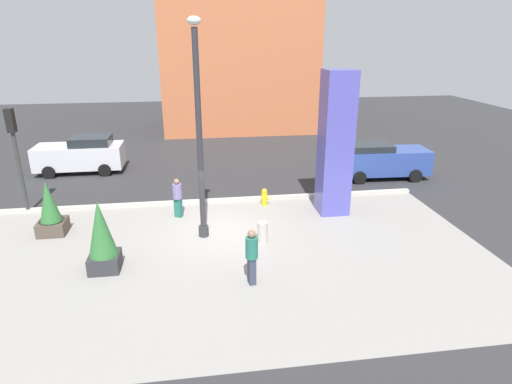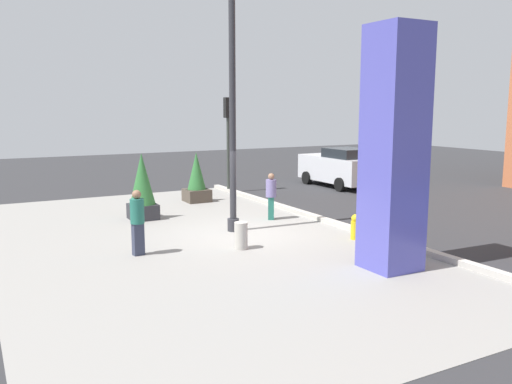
# 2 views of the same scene
# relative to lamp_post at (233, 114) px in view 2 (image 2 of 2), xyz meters

# --- Properties ---
(ground_plane) EXTENTS (60.00, 60.00, 0.00)m
(ground_plane) POSITION_rel_lamp_post_xyz_m (0.50, 4.13, -3.62)
(ground_plane) COLOR #2D2D30
(plaza_pavement) EXTENTS (18.00, 10.00, 0.02)m
(plaza_pavement) POSITION_rel_lamp_post_xyz_m (0.50, -1.87, -3.62)
(plaza_pavement) COLOR gray
(plaza_pavement) RESTS_ON ground_plane
(curb_strip) EXTENTS (18.00, 0.24, 0.16)m
(curb_strip) POSITION_rel_lamp_post_xyz_m (0.50, 3.25, -3.54)
(curb_strip) COLOR #B7B2A8
(curb_strip) RESTS_ON ground_plane
(lamp_post) EXTENTS (0.44, 0.44, 7.42)m
(lamp_post) POSITION_rel_lamp_post_xyz_m (0.00, 0.00, 0.00)
(lamp_post) COLOR #2D2D33
(lamp_post) RESTS_ON ground_plane
(art_pillar_blue) EXTENTS (1.16, 1.16, 5.68)m
(art_pillar_blue) POSITION_rel_lamp_post_xyz_m (5.29, 1.57, -0.79)
(art_pillar_blue) COLOR #4C4CAD
(art_pillar_blue) RESTS_ON ground_plane
(potted_plant_near_right) EXTENTS (0.97, 0.97, 2.03)m
(potted_plant_near_right) POSITION_rel_lamp_post_xyz_m (-5.46, 1.01, -2.73)
(potted_plant_near_right) COLOR #4C4238
(potted_plant_near_right) RESTS_ON ground_plane
(potted_plant_by_pillar) EXTENTS (0.92, 0.92, 2.29)m
(potted_plant_by_pillar) POSITION_rel_lamp_post_xyz_m (-3.09, -1.94, -2.52)
(potted_plant_by_pillar) COLOR #2D2D33
(potted_plant_by_pillar) RESTS_ON ground_plane
(fire_hydrant) EXTENTS (0.36, 0.26, 0.75)m
(fire_hydrant) POSITION_rel_lamp_post_xyz_m (2.66, 2.65, -3.25)
(fire_hydrant) COLOR gold
(fire_hydrant) RESTS_ON ground_plane
(concrete_bollard) EXTENTS (0.36, 0.36, 0.75)m
(concrete_bollard) POSITION_rel_lamp_post_xyz_m (2.03, -0.76, -3.25)
(concrete_bollard) COLOR #B2ADA3
(concrete_bollard) RESTS_ON ground_plane
(traffic_light_far_side) EXTENTS (0.28, 0.42, 4.26)m
(traffic_light_far_side) POSITION_rel_lamp_post_xyz_m (-7.07, 3.22, -0.74)
(traffic_light_far_side) COLOR #333833
(traffic_light_far_side) RESTS_ON ground_plane
(car_curb_east) EXTENTS (4.40, 2.04, 1.90)m
(car_curb_east) POSITION_rel_lamp_post_xyz_m (-6.11, 8.72, -2.68)
(car_curb_east) COLOR silver
(car_curb_east) RESTS_ON ground_plane
(pedestrian_crossing) EXTENTS (0.49, 0.49, 1.61)m
(pedestrian_crossing) POSITION_rel_lamp_post_xyz_m (-0.94, 1.90, -2.74)
(pedestrian_crossing) COLOR #236656
(pedestrian_crossing) RESTS_ON ground_plane
(pedestrian_by_curb) EXTENTS (0.41, 0.41, 1.72)m
(pedestrian_by_curb) POSITION_rel_lamp_post_xyz_m (1.30, -3.38, -2.66)
(pedestrian_by_curb) COLOR #33384C
(pedestrian_by_curb) RESTS_ON ground_plane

